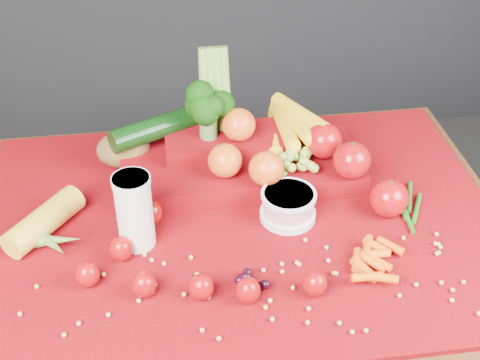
{
  "coord_description": "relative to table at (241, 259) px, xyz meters",
  "views": [
    {
      "loc": [
        -0.15,
        -1.03,
        1.64
      ],
      "look_at": [
        0.0,
        0.02,
        0.85
      ],
      "focal_mm": 50.0,
      "sensor_mm": 36.0,
      "label": 1
    }
  ],
  "objects": [
    {
      "name": "green_bean_pile",
      "position": [
        0.35,
        -0.01,
        0.11
      ],
      "size": [
        0.14,
        0.12,
        0.01
      ],
      "primitive_type": null,
      "color": "#1E5B14",
      "rests_on": "red_cloth"
    },
    {
      "name": "corn_ear",
      "position": [
        -0.38,
        -0.01,
        0.13
      ],
      "size": [
        0.25,
        0.26,
        0.06
      ],
      "rotation": [
        0.0,
        0.0,
        0.9
      ],
      "color": "yellow",
      "rests_on": "red_cloth"
    },
    {
      "name": "yogurt_bowl",
      "position": [
        0.1,
        -0.0,
        0.14
      ],
      "size": [
        0.11,
        0.11,
        0.06
      ],
      "rotation": [
        0.0,
        0.0,
        -0.03
      ],
      "color": "silver",
      "rests_on": "red_cloth"
    },
    {
      "name": "strawberry_scatter",
      "position": [
        -0.13,
        -0.15,
        0.13
      ],
      "size": [
        0.44,
        0.28,
        0.06
      ],
      "color": "maroon",
      "rests_on": "red_cloth"
    },
    {
      "name": "dark_grape_cluster",
      "position": [
        -0.01,
        -0.18,
        0.12
      ],
      "size": [
        0.06,
        0.05,
        0.03
      ],
      "primitive_type": null,
      "color": "black",
      "rests_on": "red_cloth"
    },
    {
      "name": "table",
      "position": [
        0.0,
        0.0,
        0.0
      ],
      "size": [
        1.1,
        0.8,
        0.75
      ],
      "color": "black",
      "rests_on": "ground"
    },
    {
      "name": "produce_mound",
      "position": [
        0.04,
        0.15,
        0.17
      ],
      "size": [
        0.6,
        0.38,
        0.27
      ],
      "color": "#6C030A",
      "rests_on": "red_cloth"
    },
    {
      "name": "red_cloth",
      "position": [
        0.0,
        0.0,
        0.1
      ],
      "size": [
        1.05,
        0.75,
        0.01
      ],
      "primitive_type": "cube",
      "color": "#6C030A",
      "rests_on": "table"
    },
    {
      "name": "milk_glass",
      "position": [
        -0.21,
        -0.04,
        0.19
      ],
      "size": [
        0.07,
        0.07,
        0.16
      ],
      "rotation": [
        0.0,
        0.0,
        0.18
      ],
      "color": "silver",
      "rests_on": "red_cloth"
    },
    {
      "name": "soybean_scatter",
      "position": [
        0.0,
        -0.2,
        0.11
      ],
      "size": [
        0.84,
        0.24,
        0.01
      ],
      "primitive_type": null,
      "color": "#A99348",
      "rests_on": "red_cloth"
    },
    {
      "name": "baby_carrot_pile",
      "position": [
        0.22,
        -0.18,
        0.12
      ],
      "size": [
        0.17,
        0.18,
        0.03
      ],
      "primitive_type": null,
      "color": "#DA5307",
      "rests_on": "red_cloth"
    },
    {
      "name": "potato",
      "position": [
        -0.23,
        0.23,
        0.15
      ],
      "size": [
        0.12,
        0.09,
        0.08
      ],
      "primitive_type": "ellipsoid",
      "color": "brown",
      "rests_on": "red_cloth"
    }
  ]
}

